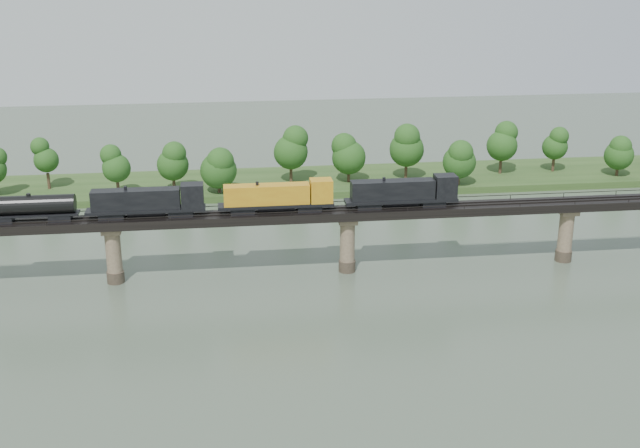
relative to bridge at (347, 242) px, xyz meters
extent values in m
plane|color=#3B493A|center=(0.00, -30.00, -5.46)|extent=(400.00, 400.00, 0.00)
cube|color=#2A451B|center=(0.00, 55.00, -4.66)|extent=(300.00, 24.00, 1.60)
cylinder|color=#473A2D|center=(-40.00, 0.00, -4.46)|extent=(3.00, 3.00, 2.00)
cylinder|color=#847156|center=(-40.00, 0.00, 0.04)|extent=(2.60, 2.60, 9.00)
cube|color=#847156|center=(-40.00, 0.00, 4.04)|extent=(3.20, 3.20, 1.00)
cylinder|color=#473A2D|center=(0.00, 0.00, -4.46)|extent=(3.00, 3.00, 2.00)
cylinder|color=#847156|center=(0.00, 0.00, 0.04)|extent=(2.60, 2.60, 9.00)
cube|color=#847156|center=(0.00, 0.00, 4.04)|extent=(3.20, 3.20, 1.00)
cylinder|color=#473A2D|center=(40.00, 0.00, -4.46)|extent=(3.00, 3.00, 2.00)
cylinder|color=#847156|center=(40.00, 0.00, 0.04)|extent=(2.60, 2.60, 9.00)
cube|color=#847156|center=(40.00, 0.00, 4.04)|extent=(3.20, 3.20, 1.00)
cube|color=black|center=(0.00, 0.00, 5.29)|extent=(220.00, 5.00, 1.50)
cube|color=black|center=(0.00, -0.75, 6.12)|extent=(220.00, 0.12, 0.16)
cube|color=black|center=(0.00, 0.75, 6.12)|extent=(220.00, 0.12, 0.16)
cube|color=black|center=(0.00, -2.40, 6.74)|extent=(220.00, 0.10, 0.10)
cube|color=black|center=(0.00, 2.40, 6.74)|extent=(220.00, 0.10, 0.10)
cube|color=black|center=(0.00, -2.40, 6.39)|extent=(0.08, 0.08, 0.70)
cube|color=black|center=(0.00, 2.40, 6.39)|extent=(0.08, 0.08, 0.70)
cylinder|color=#382619|center=(-60.94, 54.18, -2.00)|extent=(0.70, 0.70, 3.71)
sphere|color=#184213|center=(-60.94, 54.18, 2.95)|extent=(5.67, 5.67, 5.67)
sphere|color=#184213|center=(-60.94, 54.18, 6.04)|extent=(4.25, 4.25, 4.25)
cylinder|color=#382619|center=(-44.43, 46.31, -2.10)|extent=(0.70, 0.70, 3.51)
sphere|color=#184213|center=(-44.43, 46.31, 2.57)|extent=(6.31, 6.31, 6.31)
sphere|color=#184213|center=(-44.43, 46.31, 5.50)|extent=(4.73, 4.73, 4.73)
cylinder|color=#382619|center=(-32.24, 48.84, -2.19)|extent=(0.70, 0.70, 3.34)
sphere|color=#184213|center=(-32.24, 48.84, 2.27)|extent=(7.18, 7.18, 7.18)
sphere|color=#184213|center=(-32.24, 48.84, 5.06)|extent=(5.39, 5.39, 5.39)
cylinder|color=#382619|center=(-22.01, 46.15, -2.45)|extent=(0.70, 0.70, 2.83)
sphere|color=#184213|center=(-22.01, 46.15, 1.32)|extent=(8.26, 8.26, 8.26)
sphere|color=#184213|center=(-22.01, 46.15, 3.68)|extent=(6.19, 6.19, 6.19)
cylinder|color=#382619|center=(-5.04, 52.68, -1.88)|extent=(0.70, 0.70, 3.96)
sphere|color=#184213|center=(-5.04, 52.68, 3.41)|extent=(8.07, 8.07, 8.07)
sphere|color=#184213|center=(-5.04, 52.68, 6.71)|extent=(6.05, 6.05, 6.05)
cylinder|color=#382619|center=(8.52, 51.14, -2.23)|extent=(0.70, 0.70, 3.27)
sphere|color=#184213|center=(8.52, 51.14, 2.13)|extent=(8.03, 8.03, 8.03)
sphere|color=#184213|center=(8.52, 51.14, 4.85)|extent=(6.02, 6.02, 6.02)
cylinder|color=#382619|center=(22.65, 52.31, -1.90)|extent=(0.70, 0.70, 3.92)
sphere|color=#184213|center=(22.65, 52.31, 3.33)|extent=(8.29, 8.29, 8.29)
sphere|color=#184213|center=(22.65, 52.31, 6.60)|extent=(6.21, 6.21, 6.21)
cylinder|color=#382619|center=(33.59, 45.35, -2.35)|extent=(0.70, 0.70, 3.02)
sphere|color=#184213|center=(33.59, 45.35, 1.69)|extent=(7.74, 7.74, 7.74)
sphere|color=#184213|center=(33.59, 45.35, 4.21)|extent=(5.80, 5.80, 5.80)
cylinder|color=#382619|center=(46.81, 54.03, -1.96)|extent=(0.70, 0.70, 3.80)
sphere|color=#184213|center=(46.81, 54.03, 3.10)|extent=(7.47, 7.47, 7.47)
sphere|color=#184213|center=(46.81, 54.03, 6.27)|extent=(5.60, 5.60, 5.60)
cylinder|color=#382619|center=(60.48, 54.26, -2.17)|extent=(0.70, 0.70, 3.38)
sphere|color=#184213|center=(60.48, 54.26, 2.34)|extent=(6.23, 6.23, 6.23)
sphere|color=#184213|center=(60.48, 54.26, 5.16)|extent=(4.67, 4.67, 4.67)
cylinder|color=#382619|center=(74.35, 48.39, -2.47)|extent=(0.70, 0.70, 2.77)
sphere|color=#184213|center=(74.35, 48.39, 1.22)|extent=(7.04, 7.04, 7.04)
sphere|color=#184213|center=(74.35, 48.39, 3.54)|extent=(5.28, 5.28, 5.28)
cube|color=black|center=(15.03, 0.00, 6.61)|extent=(4.14, 2.48, 1.14)
cube|color=black|center=(3.65, 0.00, 6.61)|extent=(4.14, 2.48, 1.14)
cube|color=black|center=(9.34, 0.00, 7.33)|extent=(19.64, 3.10, 0.52)
cube|color=black|center=(7.79, 0.00, 9.25)|extent=(14.47, 2.79, 3.31)
cube|color=black|center=(17.09, 0.00, 9.56)|extent=(3.72, 3.10, 3.93)
cylinder|color=black|center=(9.34, 0.00, 6.76)|extent=(6.20, 1.45, 1.45)
cube|color=black|center=(-6.69, 0.00, 6.61)|extent=(4.14, 2.48, 1.14)
cube|color=black|center=(-18.06, 0.00, 6.61)|extent=(4.14, 2.48, 1.14)
cube|color=black|center=(-12.37, 0.00, 7.33)|extent=(19.64, 3.10, 0.52)
cube|color=#C29017|center=(-13.92, 0.00, 9.25)|extent=(14.47, 2.79, 3.31)
cube|color=#C29017|center=(-4.62, 0.00, 9.56)|extent=(3.72, 3.10, 3.93)
cylinder|color=black|center=(-12.37, 0.00, 6.76)|extent=(6.20, 1.45, 1.45)
cube|color=black|center=(-28.40, 0.00, 6.61)|extent=(4.14, 2.48, 1.14)
cube|color=black|center=(-39.77, 0.00, 6.61)|extent=(4.14, 2.48, 1.14)
cube|color=black|center=(-34.08, 0.00, 7.33)|extent=(19.64, 3.10, 0.52)
cube|color=black|center=(-35.63, 0.00, 9.25)|extent=(14.47, 2.79, 3.31)
cube|color=black|center=(-26.33, 0.00, 9.56)|extent=(3.72, 3.10, 3.93)
cylinder|color=black|center=(-34.08, 0.00, 6.76)|extent=(6.20, 1.45, 1.45)
cube|color=black|center=(-48.04, 0.00, 6.61)|extent=(3.62, 2.27, 1.14)
cube|color=black|center=(-57.35, 0.00, 6.61)|extent=(3.62, 2.27, 1.14)
cube|color=black|center=(-52.69, 0.00, 7.28)|extent=(15.51, 2.48, 0.31)
cylinder|color=black|center=(-52.69, 0.00, 8.94)|extent=(14.47, 3.10, 3.10)
cylinder|color=black|center=(-52.69, 0.00, 10.59)|extent=(0.72, 0.72, 0.52)
camera|label=1|loc=(-21.30, -129.75, 48.46)|focal=45.00mm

